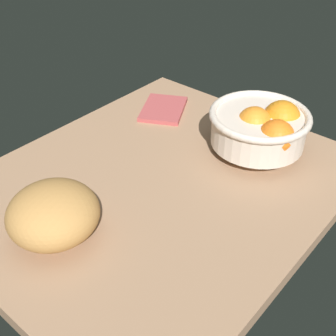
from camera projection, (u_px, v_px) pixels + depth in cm
name	position (u px, v px, depth cm)	size (l,w,h in cm)	color
ground_plane	(158.00, 187.00, 93.27)	(77.85, 65.25, 3.00)	#A37B5B
fruit_bowl	(262.00, 127.00, 97.04)	(22.23, 22.23, 11.93)	beige
bread_loaf	(53.00, 214.00, 76.95)	(16.40, 16.26, 9.83)	#C08848
napkin_folded	(163.00, 109.00, 116.30)	(14.17, 10.44, 1.10)	#B44B4B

